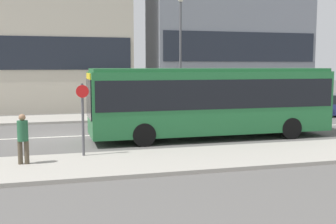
{
  "coord_description": "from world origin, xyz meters",
  "views": [
    {
      "loc": [
        -0.38,
        -19.78,
        3.29
      ],
      "look_at": [
        4.54,
        -1.84,
        1.21
      ],
      "focal_mm": 45.0,
      "sensor_mm": 36.0,
      "label": 1
    }
  ],
  "objects": [
    {
      "name": "bus_stop_sign",
      "position": [
        0.6,
        -5.01,
        1.62
      ],
      "size": [
        0.44,
        0.12,
        2.53
      ],
      "color": "#4C4C51",
      "rests_on": "sidewalk_near"
    },
    {
      "name": "sidewalk_far",
      "position": [
        0.0,
        6.25,
        0.07
      ],
      "size": [
        44.0,
        3.5,
        0.13
      ],
      "color": "#A39E93",
      "rests_on": "ground_plane"
    },
    {
      "name": "apartment_block_left_tower",
      "position": [
        -0.95,
        12.86,
        7.42
      ],
      "size": [
        12.24,
        6.81,
        14.85
      ],
      "color": "beige",
      "rests_on": "ground_plane"
    },
    {
      "name": "pedestrian_near_stop",
      "position": [
        -1.35,
        -5.78,
        1.04
      ],
      "size": [
        0.35,
        0.34,
        1.62
      ],
      "rotation": [
        0.0,
        0.0,
        -0.1
      ],
      "color": "#4C4233",
      "rests_on": "sidewalk_near"
    },
    {
      "name": "lane_centerline",
      "position": [
        0.0,
        0.0,
        0.0
      ],
      "size": [
        41.8,
        0.16,
        0.01
      ],
      "color": "silver",
      "rests_on": "ground_plane"
    },
    {
      "name": "parked_car_0",
      "position": [
        12.43,
        3.54,
        0.67
      ],
      "size": [
        4.55,
        1.75,
        1.43
      ],
      "color": "#A39E84",
      "rests_on": "ground_plane"
    },
    {
      "name": "sidewalk_near",
      "position": [
        0.0,
        -6.25,
        0.07
      ],
      "size": [
        44.0,
        3.5,
        0.13
      ],
      "color": "#A39E93",
      "rests_on": "ground_plane"
    },
    {
      "name": "ground_plane",
      "position": [
        0.0,
        0.0,
        0.0
      ],
      "size": [
        120.0,
        120.0,
        0.0
      ],
      "primitive_type": "plane",
      "color": "#595654"
    },
    {
      "name": "city_bus",
      "position": [
        6.48,
        -2.14,
        1.82
      ],
      "size": [
        10.88,
        2.54,
        3.15
      ],
      "rotation": [
        0.0,
        0.0,
        -0.09
      ],
      "color": "#236B38",
      "rests_on": "ground_plane"
    },
    {
      "name": "apartment_block_right_tower",
      "position": [
        13.39,
        11.84,
        8.46
      ],
      "size": [
        12.73,
        4.76,
        16.93
      ],
      "color": "gray",
      "rests_on": "ground_plane"
    },
    {
      "name": "street_lamp",
      "position": [
        7.23,
        5.06,
        4.55
      ],
      "size": [
        0.36,
        0.36,
        7.3
      ],
      "color": "#4C4C51",
      "rests_on": "sidewalk_far"
    }
  ]
}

